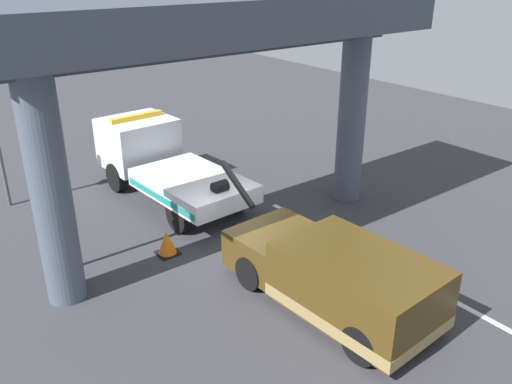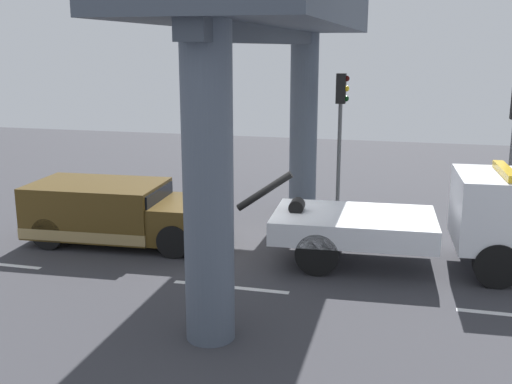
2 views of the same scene
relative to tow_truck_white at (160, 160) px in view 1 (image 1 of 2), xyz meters
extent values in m
cube|color=#38383D|center=(-4.34, -0.04, -1.25)|extent=(60.00, 40.00, 0.10)
cube|color=silver|center=(-10.34, -2.43, -1.20)|extent=(2.60, 0.16, 0.01)
cube|color=silver|center=(-4.34, -2.43, -1.20)|extent=(2.60, 0.16, 0.01)
cube|color=silver|center=(1.66, -2.43, -1.20)|extent=(2.60, 0.16, 0.01)
cube|color=white|center=(-1.93, -0.10, -0.28)|extent=(3.96, 2.60, 0.55)
cube|color=white|center=(1.40, 0.07, 0.27)|extent=(2.17, 2.41, 1.65)
cube|color=black|center=(2.01, 0.11, 0.64)|extent=(0.18, 2.21, 0.66)
cube|color=teal|center=(-1.99, 1.10, -0.36)|extent=(3.64, 0.21, 0.20)
cylinder|color=black|center=(-4.11, -0.22, 0.46)|extent=(1.42, 0.25, 1.07)
cylinder|color=black|center=(-3.31, -0.18, 0.12)|extent=(0.38, 0.47, 0.36)
cube|color=yellow|center=(1.40, 0.07, 1.18)|extent=(0.34, 1.93, 0.16)
cylinder|color=black|center=(1.14, 1.10, -0.70)|extent=(1.02, 0.37, 1.00)
cylinder|color=black|center=(1.25, -0.98, -0.70)|extent=(1.02, 0.37, 1.00)
cylinder|color=black|center=(-2.75, 0.89, -0.70)|extent=(1.02, 0.37, 1.00)
cylinder|color=black|center=(-2.64, -1.18, -0.70)|extent=(1.02, 0.37, 1.00)
cube|color=#4C3814|center=(-8.74, -0.08, -0.30)|extent=(3.57, 2.38, 1.35)
cube|color=#4C3814|center=(-6.15, 0.06, -0.50)|extent=(1.84, 2.20, 0.95)
cube|color=black|center=(-6.99, 0.02, 0.00)|extent=(0.16, 1.94, 0.59)
cube|color=#9E8451|center=(-8.74, -0.08, -0.79)|extent=(3.59, 2.40, 0.28)
cylinder|color=black|center=(-6.35, 1.01, -0.78)|extent=(0.85, 0.32, 0.84)
cylinder|color=black|center=(-6.25, -0.91, -0.78)|extent=(0.85, 0.32, 0.84)
cylinder|color=black|center=(-9.74, 0.83, -0.78)|extent=(0.85, 0.32, 0.84)
cylinder|color=black|center=(-9.64, -1.09, -0.78)|extent=(0.85, 0.32, 0.84)
cylinder|color=#4C5666|center=(-4.02, 4.67, 1.57)|extent=(0.87, 0.87, 5.53)
cylinder|color=#4C5666|center=(-4.02, -4.75, 1.57)|extent=(0.87, 0.87, 5.53)
cube|color=#414956|center=(-4.02, -0.04, 4.84)|extent=(3.60, 11.42, 1.01)
cube|color=#353C47|center=(-4.02, -0.04, 4.15)|extent=(0.50, 11.02, 0.36)
cylinder|color=#515456|center=(-2.84, 4.39, 0.51)|extent=(0.12, 0.12, 3.42)
cube|color=black|center=(-2.84, 4.39, 2.67)|extent=(0.28, 0.32, 0.90)
sphere|color=#360605|center=(-2.68, 4.39, 2.97)|extent=(0.18, 0.18, 0.18)
sphere|color=gold|center=(-2.68, 4.39, 2.67)|extent=(0.18, 0.18, 0.18)
sphere|color=black|center=(-2.68, 4.39, 2.37)|extent=(0.18, 0.18, 0.18)
cylinder|color=#515456|center=(2.16, 4.39, 0.34)|extent=(0.12, 0.12, 3.09)
cone|color=orange|center=(-3.69, 1.82, -0.86)|extent=(0.52, 0.52, 0.68)
cube|color=black|center=(-3.69, 1.82, -1.19)|extent=(0.57, 0.57, 0.03)
camera|label=1|loc=(-15.08, 7.52, 6.14)|focal=37.26mm
camera|label=2|loc=(-0.74, -14.34, 3.90)|focal=42.76mm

